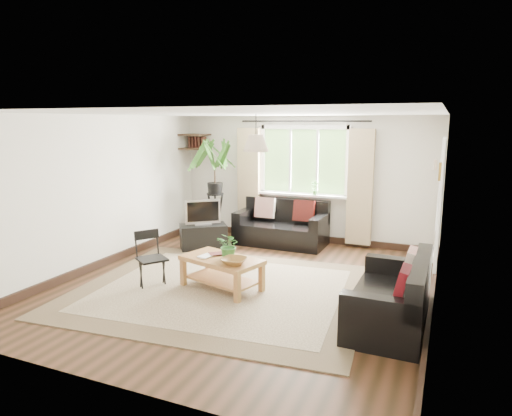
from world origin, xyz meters
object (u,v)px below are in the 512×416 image
at_px(palm_stand, 215,189).
at_px(sofa_right, 390,293).
at_px(sofa_back, 281,224).
at_px(folding_chair, 152,260).
at_px(tv_stand, 203,236).
at_px(coffee_table, 222,274).

bearing_deg(palm_stand, sofa_right, -36.06).
relative_size(sofa_back, folding_chair, 2.14).
bearing_deg(sofa_back, palm_stand, -175.10).
height_order(sofa_back, folding_chair, sofa_back).
relative_size(sofa_back, tv_stand, 2.03).
distance_m(tv_stand, palm_stand, 1.05).
xyz_separation_m(sofa_back, sofa_right, (2.33, -2.77, -0.02)).
distance_m(sofa_back, palm_stand, 1.47).
bearing_deg(palm_stand, sofa_back, 4.41).
distance_m(sofa_right, palm_stand, 4.57).
height_order(coffee_table, palm_stand, palm_stand).
bearing_deg(tv_stand, palm_stand, 62.40).
bearing_deg(tv_stand, coffee_table, -91.16).
height_order(sofa_right, coffee_table, sofa_right).
bearing_deg(palm_stand, folding_chair, -80.55).
distance_m(coffee_table, tv_stand, 2.14).
relative_size(sofa_right, coffee_table, 1.45).
distance_m(sofa_back, coffee_table, 2.55).
distance_m(coffee_table, folding_chair, 1.00).
height_order(tv_stand, palm_stand, palm_stand).
height_order(sofa_right, tv_stand, sofa_right).
xyz_separation_m(coffee_table, tv_stand, (-1.27, 1.72, -0.00)).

